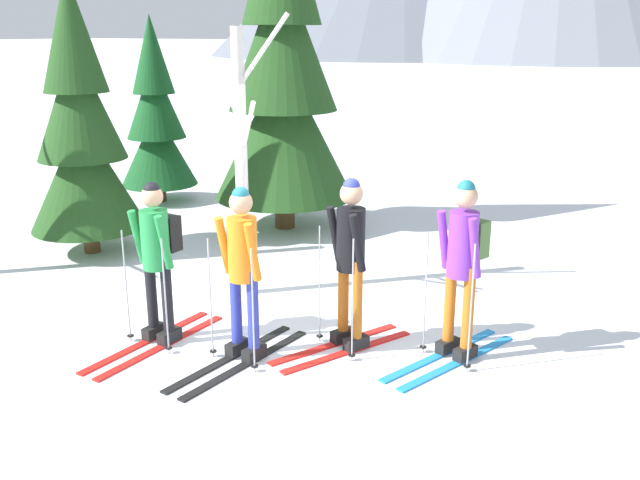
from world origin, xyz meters
name	(u,v)px	position (x,y,z in m)	size (l,w,h in m)	color
ground_plane	(296,348)	(0.00, 0.00, 0.00)	(400.00, 400.00, 0.00)	white
skier_in_green	(157,254)	(-1.32, -0.47, 0.94)	(0.61, 1.77, 1.68)	red
skier_in_orange	(242,268)	(-0.34, -0.42, 0.94)	(0.60, 1.78, 1.72)	black
skier_in_black	(350,257)	(0.46, 0.27, 0.96)	(1.01, 1.54, 1.75)	red
skier_in_purple	(463,259)	(1.50, 0.56, 1.01)	(0.91, 1.68, 1.78)	#1E84D1
pine_tree_near	(283,74)	(-2.33, 3.86, 2.44)	(2.21, 2.21, 5.34)	#51381E
pine_tree_mid	(81,130)	(-4.17, 1.46, 1.76)	(1.59, 1.59, 3.85)	#51381E
pine_tree_far	(156,119)	(-5.30, 4.38, 1.54)	(1.39, 1.39, 3.37)	#51381E
birch_tree_tall	(242,160)	(-1.27, 1.05, 1.65)	(0.69, 0.80, 3.28)	silver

